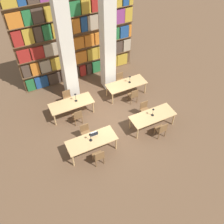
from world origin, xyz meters
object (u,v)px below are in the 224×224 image
at_px(desk_lamp_0, 90,136).
at_px(desk_lamp_3, 130,78).
at_px(chair_1, 86,132).
at_px(chair_2, 161,129).
at_px(pillar_center, 108,37).
at_px(chair_3, 145,109).
at_px(pillar_left, 66,47).
at_px(chair_4, 78,116).
at_px(chair_6, 133,95).
at_px(chair_7, 121,80).
at_px(reading_table_1, 153,117).
at_px(reading_table_2, 71,104).
at_px(reading_table_3, 126,85).
at_px(chair_5, 68,98).
at_px(desk_lamp_2, 75,96).
at_px(laptop, 94,134).
at_px(chair_0, 99,156).
at_px(desk_lamp_1, 153,111).
at_px(reading_table_0, 92,141).

relative_size(desk_lamp_0, desk_lamp_3, 1.07).
distance_m(chair_1, chair_2, 3.43).
height_order(pillar_center, chair_3, pillar_center).
distance_m(pillar_left, chair_4, 3.25).
distance_m(chair_6, chair_7, 1.43).
relative_size(reading_table_1, reading_table_2, 1.00).
bearing_deg(desk_lamp_3, chair_3, -95.68).
bearing_deg(reading_table_3, chair_5, 169.34).
relative_size(chair_4, desk_lamp_2, 1.82).
relative_size(desk_lamp_0, chair_4, 0.50).
xyz_separation_m(chair_3, desk_lamp_2, (-2.88, 1.78, 0.59)).
height_order(chair_2, chair_6, same).
distance_m(chair_2, chair_3, 1.43).
distance_m(laptop, reading_table_1, 2.91).
bearing_deg(chair_6, desk_lamp_3, 77.11).
xyz_separation_m(pillar_left, pillar_center, (2.15, 0.00, 0.00)).
height_order(chair_0, desk_lamp_0, desk_lamp_0).
height_order(reading_table_1, desk_lamp_1, desk_lamp_1).
xyz_separation_m(laptop, desk_lamp_3, (3.12, 2.47, 0.24)).
xyz_separation_m(desk_lamp_1, chair_5, (-3.07, 3.16, -0.55)).
relative_size(chair_6, desk_lamp_3, 2.12).
height_order(pillar_center, chair_5, pillar_center).
distance_m(pillar_center, chair_0, 5.83).
bearing_deg(laptop, chair_2, 163.58).
height_order(reading_table_2, desk_lamp_2, desk_lamp_2).
height_order(reading_table_0, desk_lamp_2, desk_lamp_2).
relative_size(reading_table_2, reading_table_3, 1.00).
height_order(chair_4, chair_7, same).
relative_size(chair_5, chair_6, 1.00).
xyz_separation_m(chair_6, chair_7, (0.00, 1.43, 0.00)).
xyz_separation_m(chair_3, desk_lamp_3, (0.19, 1.90, 0.54)).
height_order(desk_lamp_0, chair_4, desk_lamp_0).
distance_m(chair_5, chair_6, 3.40).
bearing_deg(reading_table_3, chair_4, -164.69).
distance_m(laptop, chair_2, 3.07).
bearing_deg(desk_lamp_0, chair_5, 88.87).
bearing_deg(desk_lamp_0, chair_6, 31.44).
bearing_deg(chair_6, chair_4, -177.58).
bearing_deg(chair_3, reading_table_2, -28.96).
height_order(pillar_left, chair_4, pillar_left).
bearing_deg(reading_table_0, desk_lamp_2, 83.88).
relative_size(reading_table_0, chair_6, 2.39).
bearing_deg(desk_lamp_1, chair_3, 86.21).
bearing_deg(chair_6, desk_lamp_0, -148.56).
bearing_deg(chair_7, reading_table_0, 46.94).
bearing_deg(pillar_center, pillar_left, 180.00).
distance_m(laptop, chair_4, 1.63).
height_order(laptop, chair_2, laptop).
xyz_separation_m(desk_lamp_1, chair_4, (-3.07, 1.73, -0.55)).
distance_m(desk_lamp_2, reading_table_3, 2.89).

